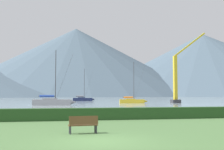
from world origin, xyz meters
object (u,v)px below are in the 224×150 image
(sailboat_slip_2, at_px, (53,102))
(sailboat_slip_4, at_px, (132,101))
(dock_crane, at_px, (177,80))
(park_bench_near_path, at_px, (83,124))
(sailboat_slip_6, at_px, (83,99))

(sailboat_slip_2, relative_size, sailboat_slip_4, 1.10)
(sailboat_slip_4, relative_size, dock_crane, 0.55)
(sailboat_slip_4, bearing_deg, park_bench_near_path, -97.43)
(sailboat_slip_2, relative_size, dock_crane, 0.61)
(sailboat_slip_4, relative_size, park_bench_near_path, 6.02)
(park_bench_near_path, bearing_deg, sailboat_slip_2, 87.40)
(sailboat_slip_4, distance_m, dock_crane, 12.44)
(sailboat_slip_4, bearing_deg, sailboat_slip_2, -143.44)
(sailboat_slip_6, bearing_deg, sailboat_slip_2, -99.20)
(sailboat_slip_2, xyz_separation_m, sailboat_slip_4, (18.12, 8.82, -0.13))
(sailboat_slip_6, distance_m, dock_crane, 32.85)
(sailboat_slip_2, height_order, sailboat_slip_6, sailboat_slip_2)
(sailboat_slip_2, distance_m, park_bench_near_path, 41.62)
(sailboat_slip_4, height_order, sailboat_slip_6, sailboat_slip_6)
(dock_crane, bearing_deg, sailboat_slip_4, -177.38)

